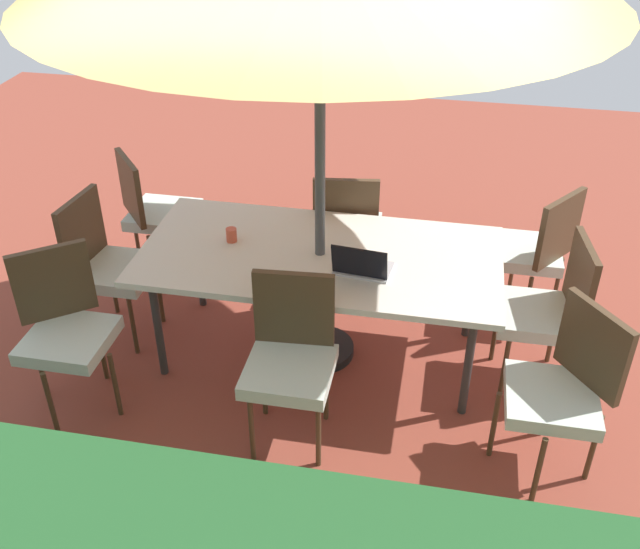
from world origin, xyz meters
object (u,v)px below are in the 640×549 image
(chair_west, at_px, (549,307))
(cup, at_px, (231,235))
(dining_table, at_px, (320,260))
(chair_east, at_px, (106,261))
(chair_south, at_px, (346,226))
(chair_southwest, at_px, (535,248))
(chair_northwest, at_px, (563,386))
(laptop, at_px, (362,266))
(chair_north, at_px, (291,355))
(chair_northeast, at_px, (65,325))
(chair_southeast, at_px, (154,209))

(chair_west, bearing_deg, cup, -99.04)
(dining_table, distance_m, chair_east, 1.41)
(dining_table, relative_size, chair_east, 2.20)
(chair_south, xyz_separation_m, chair_southwest, (-1.28, 0.05, 0.00))
(chair_northwest, distance_m, laptop, 1.26)
(chair_west, relative_size, cup, 11.44)
(dining_table, xyz_separation_m, chair_north, (0.02, 0.72, -0.16))
(chair_south, xyz_separation_m, chair_northeast, (1.38, 1.43, 0.00))
(chair_southwest, distance_m, chair_northwest, 1.38)
(dining_table, height_order, chair_northwest, chair_northwest)
(chair_southeast, bearing_deg, chair_east, 137.33)
(chair_northwest, bearing_deg, chair_north, -125.85)
(chair_northwest, relative_size, laptop, 2.85)
(dining_table, distance_m, cup, 0.57)
(dining_table, xyz_separation_m, chair_east, (1.40, 0.02, -0.16))
(dining_table, distance_m, chair_southeast, 1.55)
(chair_west, xyz_separation_m, chair_north, (1.39, 0.72, 0.00))
(chair_south, bearing_deg, laptop, 96.73)
(laptop, bearing_deg, chair_west, -164.78)
(chair_northeast, height_order, cup, chair_northeast)
(chair_north, bearing_deg, chair_northwest, -3.02)
(dining_table, xyz_separation_m, chair_southeast, (1.36, -0.71, -0.16))
(chair_north, bearing_deg, chair_northeast, 175.35)
(dining_table, xyz_separation_m, chair_southwest, (-1.32, -0.68, -0.16))
(chair_east, xyz_separation_m, laptop, (-1.67, 0.15, 0.26))
(chair_east, distance_m, chair_northwest, 2.87)
(chair_south, height_order, chair_west, same)
(chair_west, distance_m, laptop, 1.13)
(chair_northeast, bearing_deg, dining_table, -9.99)
(chair_south, relative_size, chair_southwest, 1.00)
(chair_northeast, bearing_deg, cup, 5.93)
(chair_east, relative_size, chair_northwest, 1.00)
(chair_northeast, bearing_deg, chair_west, -23.03)
(chair_south, distance_m, chair_southwest, 1.28)
(dining_table, height_order, chair_west, chair_west)
(chair_northwest, xyz_separation_m, cup, (1.95, -0.73, 0.26))
(dining_table, bearing_deg, chair_northwest, 153.58)
(dining_table, relative_size, chair_northeast, 2.20)
(chair_southwest, xyz_separation_m, cup, (1.88, 0.64, 0.26))
(chair_southeast, bearing_deg, cup, -170.10)
(chair_west, bearing_deg, chair_south, -126.75)
(dining_table, height_order, laptop, laptop)
(chair_southeast, height_order, chair_east, same)
(chair_northwest, bearing_deg, chair_south, -173.30)
(cup, bearing_deg, chair_northeast, 43.55)
(chair_south, distance_m, chair_northeast, 1.99)
(chair_east, bearing_deg, chair_northeast, -168.54)
(chair_southeast, xyz_separation_m, chair_northwest, (-2.75, 1.41, 0.00))
(chair_east, bearing_deg, chair_southwest, -69.10)
(chair_east, bearing_deg, cup, -79.67)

